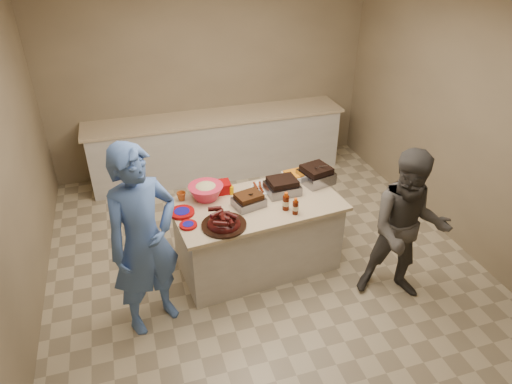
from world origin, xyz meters
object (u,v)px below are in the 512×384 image
object	(u,v)px
bbq_bottle_b	(286,209)
guest_blue	(156,318)
bbq_bottle_a	(295,214)
island	(257,264)
roasting_pan	(315,182)
plastic_cup	(182,200)
rib_platter	(224,226)
guest_gray	(394,292)
mustard_bottle	(232,194)
coleslaw_bowl	(206,198)

from	to	relation	value
bbq_bottle_b	guest_blue	distance (m)	1.61
bbq_bottle_a	guest_blue	bearing A→B (deg)	-173.24
bbq_bottle_a	guest_blue	size ratio (longest dim) A/B	0.10
island	bbq_bottle_a	bearing A→B (deg)	-50.32
roasting_pan	plastic_cup	size ratio (longest dim) A/B	3.34
rib_platter	guest_gray	xyz separation A→B (m)	(1.61, -0.52, -0.79)
roasting_pan	mustard_bottle	xyz separation A→B (m)	(-0.93, 0.02, 0.00)
plastic_cup	guest_blue	size ratio (longest dim) A/B	0.05
rib_platter	mustard_bottle	size ratio (longest dim) A/B	3.50
rib_platter	guest_blue	world-z (taller)	rib_platter
bbq_bottle_a	guest_gray	xyz separation A→B (m)	(0.91, -0.52, -0.79)
roasting_pan	island	bearing A→B (deg)	-176.37
guest_gray	roasting_pan	bearing A→B (deg)	138.45
island	bbq_bottle_b	size ratio (longest dim) A/B	8.80
rib_platter	roasting_pan	distance (m)	1.25
plastic_cup	guest_blue	world-z (taller)	plastic_cup
coleslaw_bowl	guest_blue	size ratio (longest dim) A/B	0.20
island	rib_platter	distance (m)	0.94
coleslaw_bowl	mustard_bottle	world-z (taller)	coleslaw_bowl
bbq_bottle_b	plastic_cup	distance (m)	1.06
bbq_bottle_b	mustard_bottle	size ratio (longest dim) A/B	1.58
island	rib_platter	size ratio (longest dim) A/B	3.98
mustard_bottle	guest_blue	bearing A→B (deg)	-143.42
island	bbq_bottle_b	xyz separation A→B (m)	(0.23, -0.19, 0.79)
coleslaw_bowl	mustard_bottle	size ratio (longest dim) A/B	2.95
roasting_pan	guest_blue	size ratio (longest dim) A/B	0.18
coleslaw_bowl	plastic_cup	xyz separation A→B (m)	(-0.25, 0.04, 0.00)
island	mustard_bottle	distance (m)	0.85
plastic_cup	guest_blue	distance (m)	1.17
roasting_pan	bbq_bottle_b	world-z (taller)	bbq_bottle_b
bbq_bottle_a	guest_blue	xyz separation A→B (m)	(-1.44, -0.17, -0.79)
guest_blue	guest_gray	size ratio (longest dim) A/B	1.15
coleslaw_bowl	mustard_bottle	bearing A→B (deg)	-1.15
plastic_cup	guest_gray	xyz separation A→B (m)	(1.91, -1.09, -0.79)
coleslaw_bowl	bbq_bottle_b	xyz separation A→B (m)	(0.70, -0.44, 0.00)
rib_platter	island	bearing A→B (deg)	34.60
bbq_bottle_b	bbq_bottle_a	bearing A→B (deg)	-57.29
mustard_bottle	plastic_cup	distance (m)	0.51
bbq_bottle_a	coleslaw_bowl	bearing A→B (deg)	144.89
rib_platter	guest_blue	bearing A→B (deg)	-166.65
island	coleslaw_bowl	world-z (taller)	coleslaw_bowl
coleslaw_bowl	bbq_bottle_b	size ratio (longest dim) A/B	1.87
island	coleslaw_bowl	size ratio (longest dim) A/B	4.71
coleslaw_bowl	plastic_cup	size ratio (longest dim) A/B	3.77
coleslaw_bowl	guest_gray	xyz separation A→B (m)	(1.67, -1.05, -0.79)
island	rib_platter	bearing A→B (deg)	-150.86
rib_platter	coleslaw_bowl	xyz separation A→B (m)	(-0.06, 0.53, 0.00)
roasting_pan	bbq_bottle_a	size ratio (longest dim) A/B	1.84
island	guest_gray	bearing A→B (deg)	-39.49
coleslaw_bowl	plastic_cup	world-z (taller)	coleslaw_bowl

